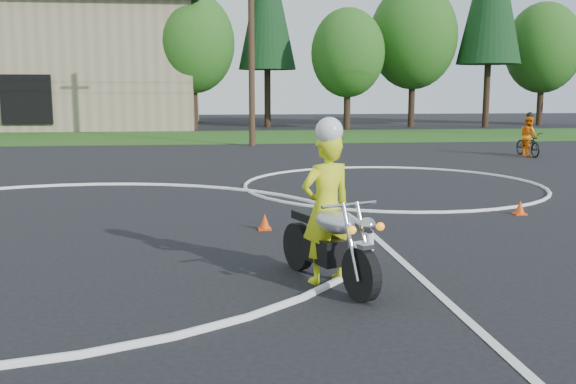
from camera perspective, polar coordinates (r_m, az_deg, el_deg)
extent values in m
cube|color=#1E4714|center=(36.05, -11.77, 4.79)|extent=(120.00, 10.00, 0.02)
torus|color=silver|center=(12.50, -21.31, -3.42)|extent=(12.12, 12.12, 0.12)
torus|color=silver|center=(17.68, 9.21, 0.59)|extent=(8.10, 8.10, 0.10)
cube|color=silver|center=(7.81, 15.14, -10.46)|extent=(0.12, 10.00, 0.01)
cylinder|color=black|center=(7.97, 6.52, -7.27)|extent=(0.38, 0.69, 0.69)
cylinder|color=black|center=(9.28, 0.91, -4.86)|extent=(0.38, 0.69, 0.69)
cube|color=black|center=(8.63, 3.31, -5.16)|extent=(0.53, 0.70, 0.34)
ellipsoid|color=silver|center=(8.34, 4.15, -2.61)|extent=(0.65, 0.83, 0.32)
cube|color=black|center=(8.83, 2.18, -2.24)|extent=(0.53, 0.75, 0.11)
cylinder|color=silver|center=(7.88, 5.58, -4.43)|extent=(0.20, 0.40, 0.92)
cylinder|color=white|center=(8.00, 6.81, -4.25)|extent=(0.20, 0.40, 0.92)
cube|color=silver|center=(7.86, 6.67, -4.75)|extent=(0.24, 0.29, 0.06)
cylinder|color=#B9BAC0|center=(8.01, 5.47, -1.12)|extent=(0.76, 0.33, 0.04)
sphere|color=silver|center=(7.72, 7.09, -3.00)|extent=(0.21, 0.21, 0.21)
sphere|color=#FF9D0C|center=(7.64, 5.72, -3.38)|extent=(0.10, 0.10, 0.10)
sphere|color=orange|center=(7.87, 8.21, -3.05)|extent=(0.10, 0.10, 0.10)
cylinder|color=white|center=(9.13, 2.79, -5.10)|extent=(0.42, 0.88, 0.09)
imported|color=#CBDA16|center=(8.56, 3.42, -1.48)|extent=(0.86, 0.72, 2.02)
sphere|color=silver|center=(8.39, 3.68, 5.44)|extent=(0.36, 0.36, 0.36)
imported|color=black|center=(26.89, 20.57, 4.00)|extent=(0.65, 1.80, 0.94)
imported|color=orange|center=(26.86, 20.61, 4.66)|extent=(0.60, 0.77, 1.57)
sphere|color=black|center=(26.82, 20.71, 6.38)|extent=(0.27, 0.27, 0.27)
cone|color=#ED430C|center=(11.94, -2.08, -2.66)|extent=(0.22, 0.22, 0.30)
cube|color=#ED430C|center=(11.97, -2.08, -3.29)|extent=(0.24, 0.24, 0.03)
cone|color=#ED430C|center=(14.23, 19.93, -1.30)|extent=(0.22, 0.22, 0.30)
cube|color=#ED430C|center=(14.25, 19.90, -1.83)|extent=(0.24, 0.24, 0.03)
cube|color=black|center=(42.23, -22.25, 7.61)|extent=(3.00, 0.16, 3.00)
cylinder|color=#382619|center=(42.84, -8.34, 7.69)|extent=(0.44, 0.44, 3.24)
ellipsoid|color=#1E5116|center=(42.94, -8.46, 12.98)|extent=(5.40, 5.40, 6.48)
cylinder|color=#382619|center=(44.98, -1.83, 8.30)|extent=(0.44, 0.44, 3.96)
cone|color=black|center=(45.38, -1.88, 16.73)|extent=(3.96, 3.96, 9.35)
cylinder|color=#382619|center=(42.75, 5.27, 7.50)|extent=(0.44, 0.44, 2.88)
ellipsoid|color=#1E5116|center=(42.80, 5.34, 12.22)|extent=(4.80, 4.80, 5.76)
cylinder|color=#382619|center=(45.95, 10.92, 7.93)|extent=(0.44, 0.44, 3.60)
ellipsoid|color=#1E5116|center=(46.08, 11.09, 13.41)|extent=(6.00, 6.00, 7.20)
cylinder|color=#382619|center=(46.77, 17.22, 8.15)|extent=(0.44, 0.44, 4.32)
cylinder|color=#382619|center=(50.76, 21.49, 7.36)|extent=(0.44, 0.44, 3.24)
ellipsoid|color=#1E5116|center=(50.84, 21.75, 11.82)|extent=(5.40, 5.40, 6.48)
cylinder|color=#382619|center=(44.13, -13.54, 7.34)|extent=(0.44, 0.44, 2.88)
ellipsoid|color=#1E5116|center=(44.18, -13.71, 11.90)|extent=(4.80, 4.80, 5.76)
cylinder|color=#473321|center=(29.97, -3.28, 13.69)|extent=(0.28, 0.28, 10.00)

